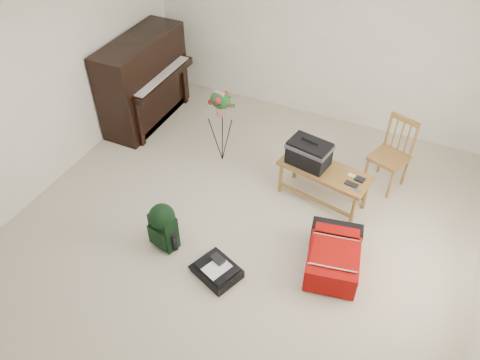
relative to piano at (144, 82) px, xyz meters
The scene contains 11 objects.
floor 2.77m from the piano, 36.20° to the right, with size 5.00×5.50×0.01m, color beige.
ceiling 3.31m from the piano, 36.20° to the right, with size 5.00×5.50×0.01m, color white.
wall_back 2.55m from the piano, 27.74° to the left, with size 5.00×0.04×2.50m, color white.
wall_left 1.76m from the piano, 101.09° to the right, with size 0.04×5.50×2.50m, color white.
piano is the anchor object (origin of this frame).
bench 2.79m from the piano, 12.96° to the right, with size 1.13×0.62×0.82m.
dining_chair 3.50m from the piano, ahead, with size 0.51×0.51×0.92m.
red_suitcase 3.64m from the piano, 24.53° to the right, with size 0.65×0.86×0.33m.
black_duffel 3.14m from the piano, 43.86° to the right, with size 0.55×0.50×0.19m.
green_backpack 2.55m from the piano, 52.89° to the right, with size 0.33×0.30×0.58m.
flower_stand 1.49m from the piano, 16.49° to the right, with size 0.39×0.39×1.08m.
Camera 1 is at (1.52, -3.15, 4.00)m, focal length 35.00 mm.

